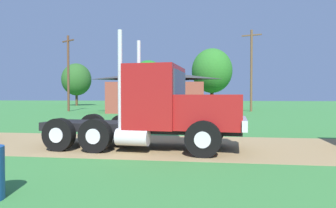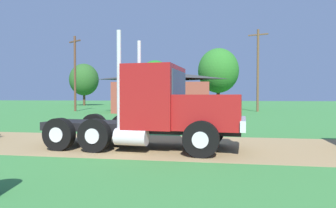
# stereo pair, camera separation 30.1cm
# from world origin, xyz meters

# --- Properties ---
(ground_plane) EXTENTS (200.00, 200.00, 0.00)m
(ground_plane) POSITION_xyz_m (0.00, 0.00, 0.00)
(ground_plane) COLOR #3C823C
(dirt_track) EXTENTS (120.00, 5.12, 0.01)m
(dirt_track) POSITION_xyz_m (0.00, 0.00, 0.00)
(dirt_track) COLOR #A08456
(dirt_track) RESTS_ON ground_plane
(truck_foreground_white) EXTENTS (6.92, 3.08, 3.78)m
(truck_foreground_white) POSITION_xyz_m (0.78, -0.67, 1.27)
(truck_foreground_white) COLOR black
(truck_foreground_white) RESTS_ON ground_plane
(shed_building) EXTENTS (10.81, 7.30, 4.40)m
(shed_building) POSITION_xyz_m (-3.55, 21.62, 2.12)
(shed_building) COLOR brown
(shed_building) RESTS_ON ground_plane
(utility_pole_near) EXTENTS (1.95, 1.27, 8.62)m
(utility_pole_near) POSITION_xyz_m (-13.84, 22.12, 4.57)
(utility_pole_near) COLOR brown
(utility_pole_near) RESTS_ON ground_plane
(utility_pole_far) EXTENTS (2.13, 0.82, 9.19)m
(utility_pole_far) POSITION_xyz_m (6.80, 24.71, 4.86)
(utility_pole_far) COLOR brown
(utility_pole_far) RESTS_ON ground_plane
(tree_left) EXTENTS (5.33, 5.33, 7.72)m
(tree_left) POSITION_xyz_m (-22.17, 42.16, 4.78)
(tree_left) COLOR #513823
(tree_left) RESTS_ON ground_plane
(tree_mid) EXTENTS (5.59, 5.59, 7.81)m
(tree_mid) POSITION_xyz_m (-8.28, 40.05, 4.73)
(tree_mid) COLOR #513823
(tree_mid) RESTS_ON ground_plane
(tree_right) EXTENTS (5.22, 5.22, 7.89)m
(tree_right) POSITION_xyz_m (2.40, 29.16, 5.00)
(tree_right) COLOR #513823
(tree_right) RESTS_ON ground_plane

